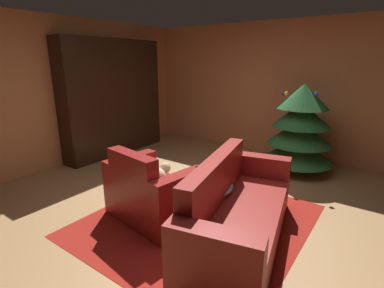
% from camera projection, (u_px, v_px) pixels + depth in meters
% --- Properties ---
extents(ground_plane, '(6.87, 6.87, 0.00)m').
position_uv_depth(ground_plane, '(195.00, 209.00, 3.65)').
color(ground_plane, '#AC7F4E').
extents(wall_back, '(5.84, 0.06, 2.53)m').
position_uv_depth(wall_back, '(281.00, 90.00, 5.54)').
color(wall_back, '#CE824F').
rests_on(wall_back, ground).
extents(wall_left, '(0.06, 5.80, 2.53)m').
position_uv_depth(wall_left, '(56.00, 94.00, 4.92)').
color(wall_left, '#CE824F').
rests_on(wall_left, ground).
extents(area_rug, '(2.29, 2.45, 0.01)m').
position_uv_depth(area_rug, '(198.00, 220.00, 3.40)').
color(area_rug, maroon).
rests_on(area_rug, ground).
extents(bookshelf_unit, '(0.38, 2.17, 2.20)m').
position_uv_depth(bookshelf_unit, '(119.00, 99.00, 5.71)').
color(bookshelf_unit, black).
rests_on(bookshelf_unit, ground).
extents(armchair_red, '(1.14, 0.85, 0.86)m').
position_uv_depth(armchair_red, '(152.00, 193.00, 3.37)').
color(armchair_red, maroon).
rests_on(armchair_red, ground).
extents(couch_red, '(1.15, 2.10, 0.88)m').
position_uv_depth(couch_red, '(238.00, 215.00, 2.93)').
color(couch_red, maroon).
rests_on(couch_red, ground).
extents(coffee_table, '(0.68, 0.68, 0.47)m').
position_uv_depth(coffee_table, '(203.00, 188.00, 3.26)').
color(coffee_table, black).
rests_on(coffee_table, ground).
extents(book_stack_on_table, '(0.22, 0.18, 0.07)m').
position_uv_depth(book_stack_on_table, '(206.00, 183.00, 3.21)').
color(book_stack_on_table, '#9F8D8B').
rests_on(book_stack_on_table, coffee_table).
extents(bottle_on_table, '(0.06, 0.06, 0.29)m').
position_uv_depth(bottle_on_table, '(197.00, 181.00, 3.05)').
color(bottle_on_table, '#2D3452').
rests_on(bottle_on_table, coffee_table).
extents(decorated_tree, '(1.14, 1.14, 1.45)m').
position_uv_depth(decorated_tree, '(300.00, 128.00, 4.75)').
color(decorated_tree, brown).
rests_on(decorated_tree, ground).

